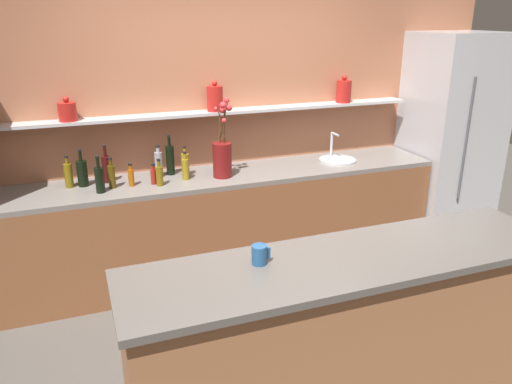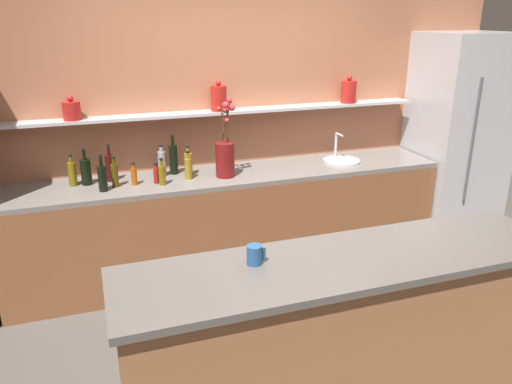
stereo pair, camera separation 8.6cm
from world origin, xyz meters
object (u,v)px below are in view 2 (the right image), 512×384
bottle_wine_0 (102,178)px  bottle_oil_11 (115,174)px  bottle_oil_6 (72,173)px  bottle_oil_9 (188,163)px  bottle_oil_2 (162,174)px  bottle_wine_8 (86,171)px  bottle_spirit_5 (162,163)px  bottle_wine_10 (173,159)px  bottle_sauce_7 (156,175)px  bottle_sauce_1 (134,175)px  coffee_mug (255,255)px  refrigerator (456,141)px  bottle_oil_4 (188,168)px  flower_vase (225,155)px  bottle_wine_3 (110,167)px  sink_fixture (341,159)px

bottle_wine_0 → bottle_oil_11: bottle_wine_0 is taller
bottle_oil_6 → bottle_oil_9: 0.92m
bottle_oil_2 → bottle_wine_8: 0.60m
bottle_oil_6 → bottle_wine_0: bearing=-43.7°
bottle_spirit_5 → bottle_wine_10: (0.10, 0.03, 0.02)m
bottle_oil_2 → bottle_sauce_7: (-0.04, 0.06, -0.02)m
bottle_oil_2 → bottle_sauce_7: size_ratio=1.29×
bottle_oil_2 → bottle_wine_8: bearing=160.4°
bottle_sauce_1 → coffee_mug: size_ratio=1.85×
bottle_wine_8 → bottle_oil_9: 0.82m
refrigerator → bottle_oil_4: size_ratio=8.66×
bottle_sauce_7 → bottle_wine_10: 0.27m
bottle_oil_2 → bottle_oil_4: bottle_oil_4 is taller
bottle_sauce_1 → bottle_oil_6: bearing=163.3°
bottle_oil_6 → bottle_wine_10: (0.81, 0.05, 0.03)m
flower_vase → bottle_oil_11: size_ratio=2.66×
bottle_wine_3 → bottle_oil_6: 0.29m
bottle_oil_6 → refrigerator: bearing=-2.2°
bottle_sauce_1 → coffee_mug: bearing=-76.4°
bottle_wine_8 → sink_fixture: bearing=-2.1°
flower_vase → coffee_mug: size_ratio=6.50×
flower_vase → bottle_sauce_7: 0.58m
bottle_wine_8 → bottle_wine_10: bottle_wine_10 is taller
sink_fixture → bottle_sauce_1: 1.87m
flower_vase → bottle_wine_10: flower_vase is taller
flower_vase → bottle_spirit_5: size_ratio=2.42×
bottle_oil_4 → bottle_sauce_7: bearing=-175.6°
bottle_wine_3 → bottle_oil_9: 0.63m
bottle_wine_10 → bottle_oil_11: 0.53m
bottle_wine_0 → bottle_sauce_1: bottle_wine_0 is taller
bottle_wine_3 → bottle_oil_11: size_ratio=1.26×
bottle_spirit_5 → bottle_oil_11: 0.42m
bottle_oil_6 → coffee_mug: bearing=-64.8°
bottle_oil_6 → bottle_oil_2: bearing=-17.2°
bottle_wine_3 → bottle_wine_8: size_ratio=1.04×
flower_vase → bottle_oil_11: (-0.89, 0.03, -0.08)m
bottle_oil_2 → bottle_spirit_5: 0.23m
bottle_wine_0 → bottle_wine_10: bottle_wine_10 is taller
bottle_oil_2 → coffee_mug: bearing=-82.9°
bottle_wine_0 → bottle_spirit_5: 0.54m
coffee_mug → bottle_oil_2: bearing=97.1°
refrigerator → bottle_wine_10: refrigerator is taller
bottle_wine_8 → bottle_sauce_7: bearing=-15.3°
bottle_wine_3 → bottle_oil_11: (0.02, -0.16, -0.02)m
bottle_sauce_1 → bottle_wine_8: (-0.36, 0.13, 0.03)m
bottle_oil_2 → bottle_sauce_7: bearing=123.0°
bottle_spirit_5 → bottle_wine_8: bottle_wine_8 is taller
refrigerator → bottle_wine_3: size_ratio=6.62×
bottle_oil_2 → bottle_sauce_7: bottle_oil_2 is taller
bottle_wine_3 → bottle_spirit_5: (0.42, -0.01, -0.00)m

